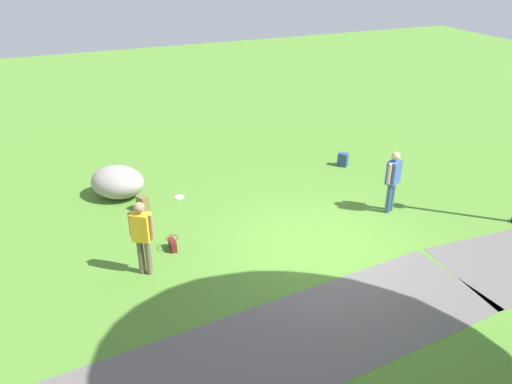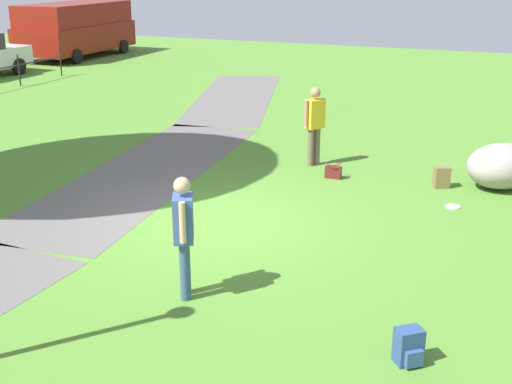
{
  "view_description": "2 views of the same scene",
  "coord_description": "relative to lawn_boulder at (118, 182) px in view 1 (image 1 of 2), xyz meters",
  "views": [
    {
      "loc": [
        4.97,
        8.23,
        6.16
      ],
      "look_at": [
        1.24,
        -0.73,
        1.28
      ],
      "focal_mm": 35.77,
      "sensor_mm": 36.0,
      "label": 1
    },
    {
      "loc": [
        -9.12,
        -4.57,
        4.06
      ],
      "look_at": [
        -0.29,
        -0.92,
        0.74
      ],
      "focal_mm": 47.1,
      "sensor_mm": 36.0,
      "label": 2
    }
  ],
  "objects": [
    {
      "name": "frisbee_on_grass",
      "position": [
        -1.45,
        0.68,
        -0.41
      ],
      "size": [
        0.26,
        0.26,
        0.02
      ],
      "color": "white",
      "rests_on": "ground"
    },
    {
      "name": "lawn_boulder",
      "position": [
        0.0,
        0.0,
        0.0
      ],
      "size": [
        1.82,
        1.78,
        0.84
      ],
      "color": "gray",
      "rests_on": "ground"
    },
    {
      "name": "footpath_segment_mid",
      "position": [
        -1.73,
        6.66,
        -0.42
      ],
      "size": [
        8.18,
        2.99,
        0.01
      ],
      "color": "#605B5A",
      "rests_on": "ground"
    },
    {
      "name": "man_near_boulder",
      "position": [
        -6.1,
        3.42,
        0.5
      ],
      "size": [
        0.47,
        0.38,
        1.59
      ],
      "color": "#355070",
      "rests_on": "ground"
    },
    {
      "name": "handbag_on_grass",
      "position": [
        -0.67,
        3.06,
        -0.28
      ],
      "size": [
        0.28,
        0.32,
        0.31
      ],
      "color": "maroon",
      "rests_on": "ground"
    },
    {
      "name": "woman_with_handbag",
      "position": [
        0.05,
        3.7,
        0.52
      ],
      "size": [
        0.44,
        0.4,
        1.63
      ],
      "color": "brown",
      "rests_on": "ground"
    },
    {
      "name": "spare_backpack_on_lawn",
      "position": [
        -6.52,
        0.53,
        -0.23
      ],
      "size": [
        0.35,
        0.35,
        0.4
      ],
      "color": "navy",
      "rests_on": "ground"
    },
    {
      "name": "ground_plane",
      "position": [
        -3.7,
        4.24,
        -0.42
      ],
      "size": [
        48.0,
        48.0,
        0.0
      ],
      "primitive_type": "plane",
      "color": "#4F822E"
    },
    {
      "name": "backpack_by_boulder",
      "position": [
        -0.42,
        1.03,
        -0.23
      ],
      "size": [
        0.34,
        0.34,
        0.4
      ],
      "color": "brown",
      "rests_on": "ground"
    }
  ]
}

